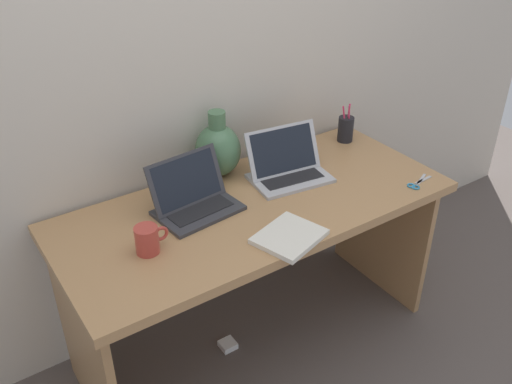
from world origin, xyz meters
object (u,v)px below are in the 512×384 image
(coffee_mug, at_px, (148,240))
(scissors, at_px, (417,184))
(laptop_right, at_px, (287,165))
(notebook_stack, at_px, (289,237))
(laptop_left, at_px, (193,196))
(pen_cup, at_px, (346,129))
(power_brick, at_px, (228,345))
(green_vase, at_px, (218,149))

(coffee_mug, xyz_separation_m, scissors, (1.12, -0.21, -0.05))
(laptop_right, relative_size, notebook_stack, 1.52)
(laptop_left, xyz_separation_m, notebook_stack, (0.19, -0.37, -0.05))
(laptop_left, xyz_separation_m, laptop_right, (0.45, -0.00, -0.00))
(laptop_right, distance_m, pen_cup, 0.46)
(laptop_left, xyz_separation_m, scissors, (0.86, -0.36, -0.05))
(pen_cup, relative_size, power_brick, 2.64)
(coffee_mug, bearing_deg, laptop_right, 12.13)
(laptop_right, height_order, scissors, laptop_right)
(coffee_mug, bearing_deg, laptop_left, 30.75)
(notebook_stack, relative_size, coffee_mug, 1.88)
(power_brick, bearing_deg, laptop_left, 140.69)
(notebook_stack, distance_m, scissors, 0.67)
(notebook_stack, xyz_separation_m, pen_cup, (0.70, 0.49, 0.05))
(laptop_right, xyz_separation_m, coffee_mug, (-0.71, -0.15, -0.00))
(notebook_stack, bearing_deg, scissors, 0.65)
(coffee_mug, distance_m, pen_cup, 1.18)
(green_vase, bearing_deg, pen_cup, -5.31)
(green_vase, height_order, scissors, green_vase)
(coffee_mug, xyz_separation_m, power_brick, (0.35, 0.08, -0.78))
(pen_cup, height_order, scissors, pen_cup)
(laptop_right, xyz_separation_m, green_vase, (-0.22, 0.18, 0.06))
(laptop_right, xyz_separation_m, pen_cup, (0.44, 0.12, 0.01))
(coffee_mug, distance_m, power_brick, 0.86)
(scissors, distance_m, power_brick, 1.10)
(coffee_mug, bearing_deg, green_vase, 34.90)
(coffee_mug, distance_m, scissors, 1.14)
(coffee_mug, bearing_deg, scissors, -10.43)
(notebook_stack, bearing_deg, green_vase, 86.29)
(green_vase, bearing_deg, coffee_mug, -145.10)
(laptop_right, height_order, green_vase, green_vase)
(green_vase, relative_size, coffee_mug, 2.33)
(scissors, bearing_deg, power_brick, 159.53)
(laptop_left, relative_size, green_vase, 1.16)
(green_vase, xyz_separation_m, pen_cup, (0.66, -0.06, -0.06))
(power_brick, bearing_deg, coffee_mug, -166.85)
(pen_cup, distance_m, scissors, 0.49)
(laptop_left, bearing_deg, laptop_right, -0.27)
(laptop_left, relative_size, scissors, 2.25)
(scissors, bearing_deg, green_vase, 139.40)
(laptop_right, height_order, power_brick, laptop_right)
(notebook_stack, bearing_deg, power_brick, 108.67)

